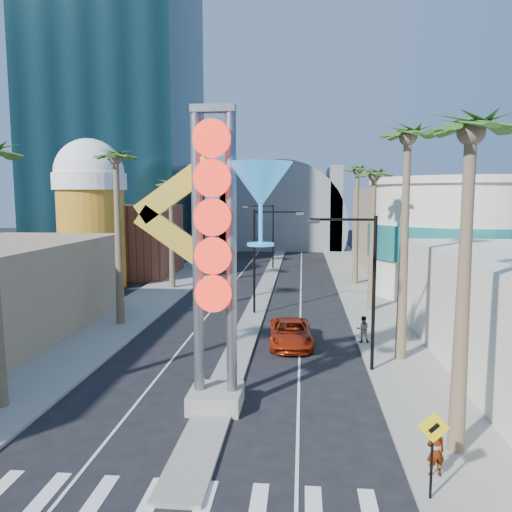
{
  "coord_description": "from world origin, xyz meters",
  "views": [
    {
      "loc": [
        3.59,
        -17.07,
        8.91
      ],
      "look_at": [
        0.24,
        18.84,
        4.64
      ],
      "focal_mm": 35.0,
      "sensor_mm": 36.0,
      "label": 1
    }
  ],
  "objects_px": {
    "pedestrian_a": "(436,451)",
    "pedestrian_b": "(363,329)",
    "red_pickup": "(291,333)",
    "neon_sign": "(234,237)"
  },
  "relations": [
    {
      "from": "neon_sign",
      "to": "pedestrian_a",
      "type": "distance_m",
      "value": 10.59
    },
    {
      "from": "red_pickup",
      "to": "pedestrian_b",
      "type": "xyz_separation_m",
      "value": [
        4.35,
        0.52,
        0.2
      ]
    },
    {
      "from": "pedestrian_b",
      "to": "neon_sign",
      "type": "bearing_deg",
      "value": 58.44
    },
    {
      "from": "pedestrian_a",
      "to": "pedestrian_b",
      "type": "bearing_deg",
      "value": -96.57
    },
    {
      "from": "pedestrian_a",
      "to": "pedestrian_b",
      "type": "relative_size",
      "value": 0.98
    },
    {
      "from": "red_pickup",
      "to": "pedestrian_b",
      "type": "distance_m",
      "value": 4.38
    },
    {
      "from": "red_pickup",
      "to": "pedestrian_a",
      "type": "xyz_separation_m",
      "value": [
        4.89,
        -14.06,
        0.19
      ]
    },
    {
      "from": "red_pickup",
      "to": "pedestrian_b",
      "type": "height_order",
      "value": "pedestrian_b"
    },
    {
      "from": "red_pickup",
      "to": "pedestrian_a",
      "type": "relative_size",
      "value": 3.43
    },
    {
      "from": "red_pickup",
      "to": "pedestrian_a",
      "type": "distance_m",
      "value": 14.89
    }
  ]
}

